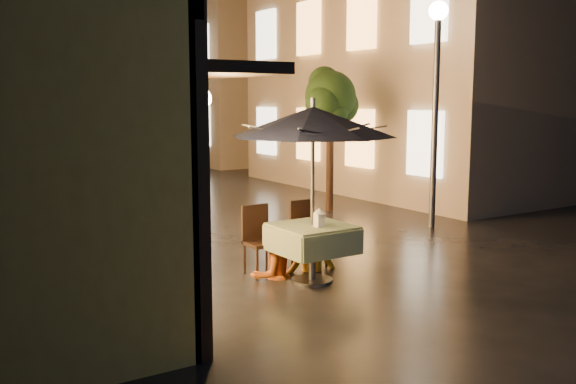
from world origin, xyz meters
TOP-DOWN VIEW (x-y plane):
  - ground at (0.00, 0.00)m, footprint 90.00×90.00m
  - east_building_near at (7.49, 6.50)m, footprint 7.30×9.30m
  - east_building_far at (7.49, 18.00)m, footprint 7.30×10.30m
  - street_tree at (2.41, 4.51)m, footprint 1.43×1.20m
  - streetlamp_near at (3.00, 2.00)m, footprint 0.36×0.36m
  - streetlamp_far at (3.00, 14.00)m, footprint 0.36×0.36m
  - cafe_table at (-1.09, 0.17)m, footprint 0.99×0.99m
  - patio_umbrella at (-1.09, 0.17)m, footprint 2.19×2.19m
  - cafe_chair_left at (-1.49, 0.90)m, footprint 0.42×0.42m
  - cafe_chair_right at (-0.69, 0.90)m, footprint 0.42×0.42m
  - table_lantern at (-1.09, 0.01)m, footprint 0.16×0.16m
  - person_orange at (-1.42, 0.68)m, footprint 0.75×0.62m
  - person_yellow at (-0.75, 0.70)m, footprint 1.06×0.75m
  - bicycle_0 at (-2.38, 3.32)m, footprint 1.70×0.72m
  - bicycle_1 at (-2.64, 4.35)m, footprint 1.56×0.49m
  - bicycle_2 at (-2.74, 5.34)m, footprint 1.70×0.67m
  - bicycle_3 at (-2.58, 7.09)m, footprint 1.76×0.70m
  - bicycle_4 at (-2.63, 7.96)m, footprint 1.67×1.17m
  - bicycle_5 at (-2.24, 8.27)m, footprint 1.52×0.52m

SIDE VIEW (x-z plane):
  - ground at x=0.00m, z-range 0.00..0.00m
  - bicycle_4 at x=-2.63m, z-range 0.00..0.83m
  - bicycle_0 at x=-2.38m, z-range 0.00..0.87m
  - bicycle_2 at x=-2.74m, z-range 0.00..0.88m
  - bicycle_5 at x=-2.24m, z-range 0.00..0.90m
  - bicycle_1 at x=-2.64m, z-range 0.00..0.93m
  - bicycle_3 at x=-2.58m, z-range 0.00..1.03m
  - cafe_chair_left at x=-1.49m, z-range 0.05..1.03m
  - cafe_chair_right at x=-0.69m, z-range 0.05..1.03m
  - cafe_table at x=-1.09m, z-range 0.20..0.98m
  - person_orange at x=-1.42m, z-range 0.00..1.39m
  - person_yellow at x=-0.75m, z-range 0.00..1.49m
  - table_lantern at x=-1.09m, z-range 0.79..1.04m
  - patio_umbrella at x=-1.09m, z-range 0.92..3.38m
  - street_tree at x=2.41m, z-range 0.85..4.00m
  - streetlamp_near at x=3.00m, z-range 0.80..5.03m
  - streetlamp_far at x=3.00m, z-range 0.80..5.03m
  - east_building_near at x=7.49m, z-range 0.01..6.81m
  - east_building_far at x=7.49m, z-range 0.01..7.31m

